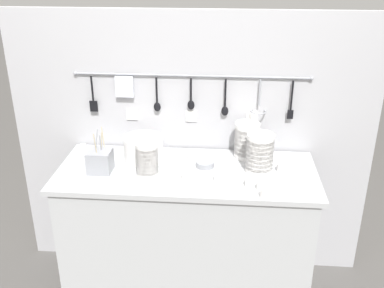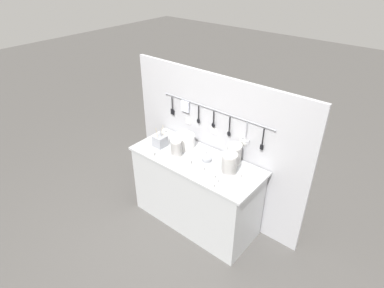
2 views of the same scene
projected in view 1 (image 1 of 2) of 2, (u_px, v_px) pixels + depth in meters
The scene contains 17 objects.
counter at pixel (187, 234), 2.81m from camera, with size 1.52×0.62×0.90m.
back_wall at pixel (192, 148), 2.95m from camera, with size 2.32×0.11×1.77m.
bowl_stack_tall_left at pixel (147, 159), 2.54m from camera, with size 0.13×0.13×0.20m.
bowl_stack_back_corner at pixel (247, 140), 2.76m from camera, with size 0.15×0.15×0.22m.
bowl_stack_short_front at pixel (260, 153), 2.57m from camera, with size 0.16×0.16×0.23m.
plate_stack at pixel (144, 148), 2.73m from camera, with size 0.24×0.24×0.15m.
steel_mixing_bowl at pixel (205, 164), 2.67m from camera, with size 0.11×0.11×0.03m.
cutlery_caddy at pixel (100, 161), 2.60m from camera, with size 0.13×0.13×0.26m.
cup_centre at pixel (248, 182), 2.45m from camera, with size 0.04×0.04×0.05m.
cup_by_caddy at pixel (264, 193), 2.34m from camera, with size 0.04×0.04×0.05m.
cup_front_right at pixel (217, 177), 2.50m from camera, with size 0.04×0.04×0.05m.
cup_mid_row at pixel (185, 175), 2.52m from camera, with size 0.04×0.04×0.05m.
cup_beside_plates at pixel (83, 148), 2.86m from camera, with size 0.04×0.04×0.05m.
cup_edge_near at pixel (191, 156), 2.75m from camera, with size 0.04×0.04×0.05m.
cup_back_left at pixel (280, 167), 2.61m from camera, with size 0.04×0.04×0.05m.
cup_front_left at pixel (106, 185), 2.42m from camera, with size 0.04×0.04×0.05m.
cup_back_right at pixel (260, 186), 2.41m from camera, with size 0.04×0.04×0.05m.
Camera 1 is at (0.22, -2.33, 2.11)m, focal length 42.00 mm.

